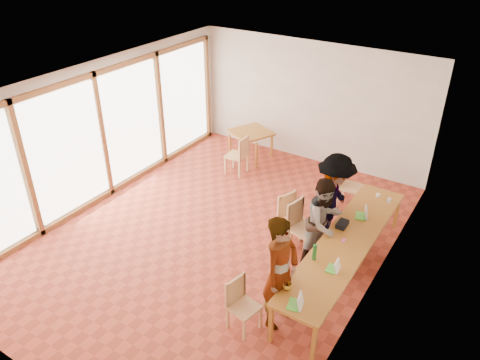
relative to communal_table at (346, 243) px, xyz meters
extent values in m
plane|color=#AC3F29|center=(-2.50, -0.21, -0.70)|extent=(8.00, 8.00, 0.00)
cube|color=beige|center=(-2.50, 3.79, 0.80)|extent=(6.00, 0.10, 3.00)
cube|color=beige|center=(-2.50, -4.21, 0.80)|extent=(6.00, 0.10, 3.00)
cube|color=beige|center=(0.50, -0.21, 0.80)|extent=(0.10, 8.00, 3.00)
cube|color=white|center=(-5.46, -0.21, 0.80)|extent=(0.10, 8.00, 3.00)
cube|color=white|center=(-2.50, -0.21, 2.32)|extent=(6.00, 8.00, 0.04)
cube|color=#AA6925|center=(0.00, 0.00, 0.02)|extent=(0.80, 4.00, 0.05)
cube|color=#AA6925|center=(-0.34, -1.94, -0.35)|extent=(0.06, 0.06, 0.70)
cube|color=#AA6925|center=(-0.34, 1.94, -0.35)|extent=(0.06, 0.06, 0.70)
cube|color=#AA6925|center=(0.34, -1.94, -0.35)|extent=(0.06, 0.06, 0.70)
cube|color=#AA6925|center=(0.34, 1.94, -0.35)|extent=(0.06, 0.06, 0.70)
cube|color=#AA6925|center=(-3.71, 2.99, 0.02)|extent=(0.90, 0.90, 0.05)
cube|color=#AA6925|center=(-4.10, 2.60, -0.35)|extent=(0.05, 0.05, 0.70)
cube|color=#AA6925|center=(-4.10, 3.38, -0.35)|extent=(0.05, 0.05, 0.70)
cube|color=#AA6925|center=(-3.32, 2.60, -0.35)|extent=(0.05, 0.05, 0.70)
cube|color=#AA6925|center=(-3.32, 3.38, -0.35)|extent=(0.05, 0.05, 0.70)
cube|color=tan|center=(-0.80, -1.93, -0.29)|extent=(0.48, 0.48, 0.04)
cube|color=tan|center=(-0.98, -1.89, -0.06)|extent=(0.12, 0.40, 0.42)
cube|color=tan|center=(-1.22, 0.46, -0.25)|extent=(0.57, 0.57, 0.04)
cube|color=tan|center=(-1.40, 0.53, 0.00)|extent=(0.21, 0.42, 0.46)
cube|color=tan|center=(-0.90, 0.26, -0.22)|extent=(0.55, 0.55, 0.04)
cube|color=tan|center=(-1.11, 0.30, 0.05)|extent=(0.14, 0.47, 0.49)
cube|color=tan|center=(-0.76, 2.23, -0.25)|extent=(0.45, 0.45, 0.04)
cube|color=tan|center=(-0.96, 2.23, 0.00)|extent=(0.05, 0.44, 0.46)
cube|color=tan|center=(-3.59, 2.13, -0.23)|extent=(0.48, 0.48, 0.04)
cube|color=tan|center=(-3.38, 2.14, 0.03)|extent=(0.07, 0.46, 0.48)
imported|color=gray|center=(-0.45, -1.50, 0.24)|extent=(0.51, 0.72, 1.88)
imported|color=gray|center=(-0.49, 0.18, 0.14)|extent=(0.86, 0.98, 1.68)
imported|color=gray|center=(-0.55, 0.72, 0.24)|extent=(0.86, 1.31, 1.89)
cube|color=#5BD13F|center=(-0.06, -1.80, 0.06)|extent=(0.23, 0.28, 0.03)
cube|color=white|center=(0.02, -1.78, 0.15)|extent=(0.13, 0.24, 0.20)
cube|color=#5BD13F|center=(0.08, -0.80, 0.06)|extent=(0.17, 0.23, 0.02)
cube|color=white|center=(0.16, -0.80, 0.14)|extent=(0.08, 0.21, 0.18)
cube|color=#5BD13F|center=(-0.05, 0.82, 0.06)|extent=(0.24, 0.29, 0.03)
cube|color=white|center=(0.03, 0.85, 0.15)|extent=(0.13, 0.24, 0.21)
imported|color=gold|center=(-0.29, -1.56, 0.10)|extent=(0.16, 0.16, 0.10)
cylinder|color=#1C6527|center=(-0.26, -0.73, 0.19)|extent=(0.07, 0.07, 0.28)
cylinder|color=silver|center=(0.23, 1.57, 0.09)|extent=(0.07, 0.07, 0.09)
cylinder|color=white|center=(-0.01, 1.66, 0.08)|extent=(0.08, 0.08, 0.06)
cube|color=#E04CA1|center=(-0.04, -0.03, 0.05)|extent=(0.05, 0.10, 0.01)
cube|color=black|center=(-0.22, 0.35, 0.09)|extent=(0.16, 0.26, 0.09)
camera|label=1|loc=(1.90, -6.25, 4.80)|focal=35.00mm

